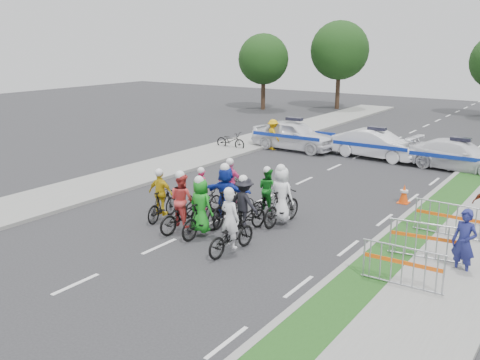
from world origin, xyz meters
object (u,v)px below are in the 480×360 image
Objects in this scene: rider_2 at (183,209)px; parked_bike at (231,141)px; rider_3 at (162,200)px; tree_0 at (263,59)px; rider_9 at (231,189)px; tree_3 at (340,50)px; spectator_0 at (464,243)px; cone_0 at (404,194)px; rider_0 at (231,231)px; police_car_0 at (294,135)px; rider_7 at (281,201)px; barrier_0 at (402,268)px; police_car_2 at (459,155)px; rider_5 at (226,199)px; rider_8 at (268,196)px; rider_1 at (201,213)px; barrier_1 at (426,243)px; barrier_2 at (447,221)px; police_car_1 at (376,144)px; rider_6 at (203,198)px; rider_4 at (245,210)px.

rider_2 reaches higher than parked_bike.
rider_3 is 29.22m from tree_0.
tree_3 is (-8.62, 27.83, 4.18)m from rider_9.
cone_0 is at bearing 137.21° from spectator_0.
rider_0 is at bearing -70.60° from tree_3.
police_car_0 is at bearing -89.61° from rider_3.
rider_9 is at bearing -6.65° from rider_7.
rider_2 is 30.09m from tree_0.
barrier_0 is 0.32× the size of tree_0.
tree_3 is at bearing -79.08° from rider_9.
tree_3 is at bearing 45.43° from police_car_2.
rider_5 is 1.17× the size of rider_8.
police_car_2 is at bearing -87.01° from police_car_0.
barrier_0 is at bearing -179.62° from rider_1.
rider_9 is 29.44m from tree_3.
rider_8 is 1.00× the size of spectator_0.
police_car_2 reaches higher than cone_0.
police_car_2 is at bearing 98.81° from barrier_1.
barrier_1 and barrier_2 have the same top height.
rider_3 is at bearing -133.05° from cone_0.
police_car_1 is at bearing -74.29° from parked_bike.
rider_2 is at bearing -152.51° from parked_bike.
rider_5 is at bearing 82.11° from rider_8.
tree_0 is at bearing 61.53° from police_car_2.
rider_3 is at bearing 73.21° from rider_6.
barrier_1 is at bearing 176.26° from rider_5.
tree_3 is at bearing 119.61° from cone_0.
rider_1 is 3.02m from rider_8.
rider_8 is 0.88× the size of barrier_1.
rider_7 is at bearing -171.12° from spectator_0.
rider_2 is at bearing 77.04° from rider_8.
rider_6 is at bearing 160.23° from police_car_2.
police_car_1 is (-1.09, 11.30, -0.07)m from rider_7.
police_car_0 is 17.33m from tree_0.
police_car_2 is (3.53, 12.37, -0.05)m from rider_4.
barrier_0 is at bearing 176.97° from rider_4.
rider_5 is 0.44× the size of police_car_2.
rider_7 is 1.02× the size of barrier_2.
tree_3 is at bearing 117.04° from barrier_0.
rider_4 is at bearing -143.95° from parked_bike.
rider_3 reaches higher than spectator_0.
barrier_2 is at bearing -162.67° from police_car_2.
tree_0 is (-10.40, 13.44, 3.39)m from police_car_0.
police_car_1 is 0.93× the size of police_car_2.
cone_0 is (3.45, 3.92, -0.30)m from rider_8.
rider_6 is 0.39× the size of police_car_1.
rider_1 is 0.41× the size of police_car_2.
rider_7 is at bearing 152.68° from barrier_0.
rider_0 is 0.95× the size of rider_5.
rider_2 reaches higher than police_car_1.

